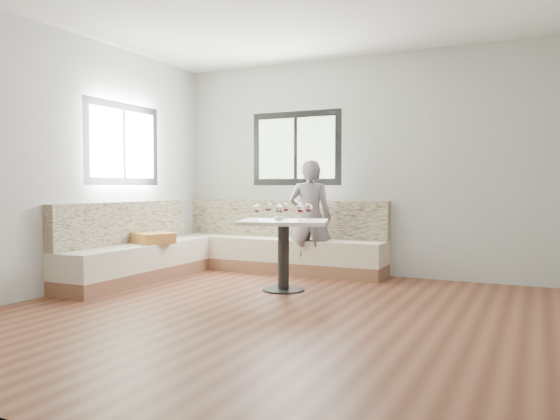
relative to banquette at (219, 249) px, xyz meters
The scene contains 11 objects.
room 2.42m from the banquette, 45.75° to the right, with size 5.01×5.01×2.81m.
banquette is the anchor object (origin of this frame).
table 1.33m from the banquette, 25.92° to the right, with size 1.11×0.98×0.77m.
person 1.23m from the banquette, 22.76° to the left, with size 0.54×0.35×1.47m, color slate.
olive_ramekin 1.35m from the banquette, 27.46° to the right, with size 0.10×0.10×0.04m.
wine_glass_a 1.36m from the banquette, 39.06° to the right, with size 0.08×0.08×0.18m.
wine_glass_b 1.54m from the banquette, 31.82° to the right, with size 0.08×0.08×0.18m.
wine_glass_c 1.63m from the banquette, 24.09° to the right, with size 0.08×0.08×0.18m.
wine_glass_d 1.34m from the banquette, 20.74° to the right, with size 0.08×0.08×0.18m.
wine_glass_e 1.57m from the banquette, 16.38° to the right, with size 0.08×0.08×0.18m.
wine_glass_f 1.18m from the banquette, 25.58° to the right, with size 0.08×0.08×0.18m.
Camera 1 is at (2.10, -4.28, 1.14)m, focal length 35.00 mm.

